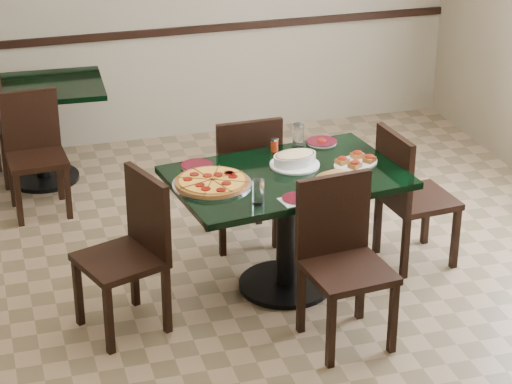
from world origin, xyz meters
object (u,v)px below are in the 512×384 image
object	(u,v)px
bruschetta_platter	(356,161)
bread_basket	(332,179)
chair_left	(132,245)
main_table	(286,202)
pepperoni_pizza	(212,182)
lasagna_casserole	(295,158)
chair_right	(407,191)
chair_near	(341,252)
back_table	(38,114)
back_chair_near	(34,146)
chair_far	(245,174)

from	to	relation	value
bruschetta_platter	bread_basket	bearing A→B (deg)	-158.67
chair_left	main_table	bearing A→B (deg)	79.72
chair_left	pepperoni_pizza	bearing A→B (deg)	85.43
lasagna_casserole	chair_right	bearing A→B (deg)	-12.00
chair_near	back_table	bearing A→B (deg)	111.80
pepperoni_pizza	lasagna_casserole	distance (m)	0.55
chair_left	bread_basket	world-z (taller)	chair_left
chair_left	bread_basket	bearing A→B (deg)	66.71
bread_basket	bruschetta_platter	distance (m)	0.34
chair_right	chair_near	bearing A→B (deg)	128.46
main_table	back_chair_near	xyz separation A→B (m)	(-1.33, 1.55, -0.10)
lasagna_casserole	back_table	bearing A→B (deg)	114.77
pepperoni_pizza	bread_basket	world-z (taller)	bread_basket
lasagna_casserole	bread_basket	world-z (taller)	bread_basket
chair_right	pepperoni_pizza	distance (m)	1.30
main_table	chair_right	distance (m)	0.82
pepperoni_pizza	bruschetta_platter	distance (m)	0.89
pepperoni_pizza	chair_right	bearing A→B (deg)	4.68
chair_right	bread_basket	bearing A→B (deg)	111.30
bruschetta_platter	main_table	bearing A→B (deg)	157.83
back_chair_near	bruschetta_platter	bearing A→B (deg)	-44.28
chair_far	back_chair_near	world-z (taller)	chair_far
main_table	chair_left	world-z (taller)	chair_left
back_table	pepperoni_pizza	xyz separation A→B (m)	(0.81, -2.06, 0.24)
main_table	chair_near	world-z (taller)	chair_near
chair_far	chair_left	world-z (taller)	chair_far
back_chair_near	bread_basket	size ratio (longest dim) A/B	3.09
main_table	back_table	distance (m)	2.40
pepperoni_pizza	chair_left	bearing A→B (deg)	-165.06
main_table	lasagna_casserole	world-z (taller)	lasagna_casserole
back_table	lasagna_casserole	size ratio (longest dim) A/B	3.40
back_chair_near	lasagna_casserole	size ratio (longest dim) A/B	2.85
main_table	chair_far	xyz separation A→B (m)	(-0.09, 0.60, -0.06)
chair_near	pepperoni_pizza	size ratio (longest dim) A/B	2.05
pepperoni_pizza	lasagna_casserole	world-z (taller)	lasagna_casserole
chair_right	chair_left	xyz separation A→B (m)	(-1.76, -0.24, 0.01)
main_table	lasagna_casserole	size ratio (longest dim) A/B	4.80
back_table	chair_near	distance (m)	2.96
chair_far	chair_near	xyz separation A→B (m)	(0.21, -1.18, 0.01)
chair_near	lasagna_casserole	size ratio (longest dim) A/B	3.13
bread_basket	main_table	bearing A→B (deg)	108.10
bread_basket	bruschetta_platter	xyz separation A→B (m)	(0.24, 0.25, -0.02)
back_table	chair_left	distance (m)	2.21
chair_right	back_chair_near	world-z (taller)	chair_right
back_chair_near	bruschetta_platter	xyz separation A→B (m)	(1.77, -1.53, 0.30)
main_table	chair_far	distance (m)	0.61
back_chair_near	chair_left	bearing A→B (deg)	-80.53
chair_left	bruschetta_platter	world-z (taller)	chair_left
chair_near	bread_basket	world-z (taller)	chair_near
back_table	pepperoni_pizza	bearing A→B (deg)	-65.86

